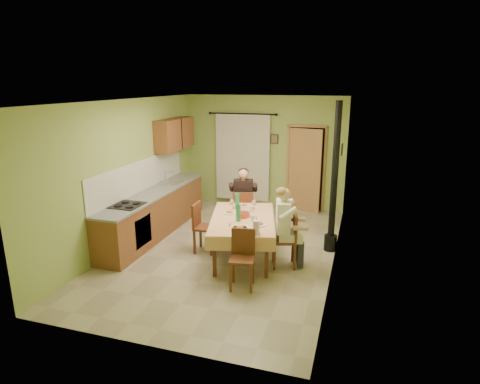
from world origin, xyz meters
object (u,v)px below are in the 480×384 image
(chair_far, at_px, (243,222))
(man_right, at_px, (285,218))
(chair_near, at_px, (242,270))
(dining_table, at_px, (243,237))
(chair_right, at_px, (285,250))
(chair_left, at_px, (205,237))
(stove_flue, at_px, (333,199))
(man_far, at_px, (243,194))

(chair_far, distance_m, man_right, 1.73)
(chair_near, bearing_deg, dining_table, -83.71)
(chair_right, bearing_deg, dining_table, 64.47)
(chair_left, distance_m, stove_flue, 2.50)
(dining_table, distance_m, man_far, 1.22)
(chair_far, height_order, chair_right, chair_far)
(chair_right, distance_m, man_far, 1.75)
(chair_far, relative_size, chair_left, 1.03)
(dining_table, bearing_deg, man_right, -24.82)
(dining_table, distance_m, chair_far, 1.10)
(chair_far, relative_size, chair_right, 1.01)
(chair_left, bearing_deg, man_far, 154.66)
(chair_right, bearing_deg, chair_far, 27.39)
(chair_near, xyz_separation_m, chair_right, (0.49, 0.94, 0.00))
(chair_right, xyz_separation_m, stove_flue, (0.71, 0.93, 0.73))
(chair_left, bearing_deg, chair_near, 41.49)
(chair_left, xyz_separation_m, stove_flue, (2.26, 0.76, 0.74))
(stove_flue, bearing_deg, dining_table, -152.61)
(man_far, distance_m, man_right, 1.64)
(man_right, bearing_deg, chair_left, 68.21)
(chair_near, relative_size, stove_flue, 0.33)
(chair_left, bearing_deg, dining_table, 85.69)
(dining_table, distance_m, chair_right, 0.82)
(chair_near, distance_m, chair_right, 1.06)
(chair_left, relative_size, man_right, 0.68)
(chair_right, bearing_deg, stove_flue, -52.76)
(chair_near, relative_size, chair_right, 0.97)
(chair_right, bearing_deg, man_right, 90.00)
(dining_table, height_order, chair_left, chair_left)
(chair_far, distance_m, chair_right, 1.64)
(dining_table, xyz_separation_m, chair_near, (0.32, -1.09, -0.09))
(chair_far, height_order, man_far, man_far)
(dining_table, relative_size, stove_flue, 0.75)
(man_far, height_order, man_right, same)
(dining_table, xyz_separation_m, man_right, (0.79, -0.15, 0.50))
(chair_right, xyz_separation_m, man_far, (-1.12, 1.21, 0.59))
(chair_near, distance_m, man_far, 2.32)
(man_right, relative_size, stove_flue, 0.50)
(chair_near, bearing_deg, chair_left, -56.22)
(chair_near, xyz_separation_m, man_far, (-0.63, 2.16, 0.59))
(chair_left, xyz_separation_m, man_right, (1.54, -0.17, 0.59))
(dining_table, relative_size, chair_near, 2.27)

